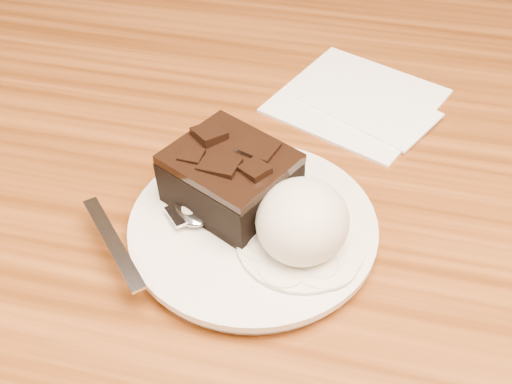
% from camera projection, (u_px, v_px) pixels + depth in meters
% --- Properties ---
extents(plate, '(0.20, 0.20, 0.02)m').
position_uv_depth(plate, '(253.00, 229.00, 0.50)').
color(plate, white).
rests_on(plate, dining_table).
extents(brownie, '(0.11, 0.11, 0.04)m').
position_uv_depth(brownie, '(231.00, 181.00, 0.50)').
color(brownie, black).
rests_on(brownie, plate).
extents(ice_cream_scoop, '(0.07, 0.07, 0.06)m').
position_uv_depth(ice_cream_scoop, '(302.00, 221.00, 0.46)').
color(ice_cream_scoop, silver).
rests_on(ice_cream_scoop, plate).
extents(melt_puddle, '(0.10, 0.10, 0.00)m').
position_uv_depth(melt_puddle, '(301.00, 242.00, 0.47)').
color(melt_puddle, white).
rests_on(melt_puddle, plate).
extents(spoon, '(0.13, 0.13, 0.01)m').
position_uv_depth(spoon, '(191.00, 212.00, 0.49)').
color(spoon, silver).
rests_on(spoon, plate).
extents(napkin, '(0.19, 0.19, 0.01)m').
position_uv_depth(napkin, '(357.00, 100.00, 0.63)').
color(napkin, white).
rests_on(napkin, dining_table).
extents(crumb_a, '(0.01, 0.01, 0.00)m').
position_uv_depth(crumb_a, '(186.00, 203.00, 0.50)').
color(crumb_a, black).
rests_on(crumb_a, plate).
extents(crumb_b, '(0.01, 0.01, 0.00)m').
position_uv_depth(crumb_b, '(296.00, 265.00, 0.46)').
color(crumb_b, black).
rests_on(crumb_b, plate).
extents(crumb_c, '(0.01, 0.01, 0.00)m').
position_uv_depth(crumb_c, '(285.00, 270.00, 0.45)').
color(crumb_c, black).
rests_on(crumb_c, plate).
extents(crumb_d, '(0.01, 0.01, 0.00)m').
position_uv_depth(crumb_d, '(270.00, 240.00, 0.48)').
color(crumb_d, black).
rests_on(crumb_d, plate).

